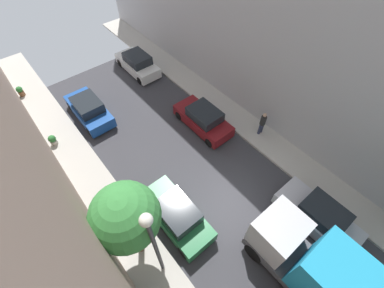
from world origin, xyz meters
The scene contains 14 objects.
ground centered at (0.00, 0.00, 0.00)m, with size 32.00×32.00×0.00m, color #38383D.
sidewalk_left centered at (-5.00, 0.00, 0.07)m, with size 2.00×44.00×0.15m, color #B7B2A8.
sidewalk_right centered at (5.00, 0.00, 0.07)m, with size 2.00×44.00×0.15m, color #B7B2A8.
parked_car_left_2 centered at (-2.70, 0.94, 0.72)m, with size 1.78×4.20×1.57m.
parked_car_left_3 centered at (-2.70, 10.72, 0.72)m, with size 1.78×4.20×1.57m.
parked_car_right_0 centered at (2.70, -3.63, 0.72)m, with size 1.78×4.20×1.57m.
parked_car_right_1 centered at (2.70, 5.07, 0.72)m, with size 1.78×4.20×1.57m.
parked_car_right_2 centered at (2.70, 13.13, 0.72)m, with size 1.78×4.20×1.57m.
delivery_truck centered at (0.00, -5.51, 1.79)m, with size 2.26×6.60×3.38m.
pedestrian centered at (5.12, 2.17, 1.07)m, with size 0.40×0.36×1.72m.
street_tree_0 centered at (-4.91, 0.86, 3.98)m, with size 2.66×2.66×5.19m.
potted_plant_0 centered at (-5.63, 9.88, 0.52)m, with size 0.46×0.46×0.71m.
potted_plant_3 centered at (-5.70, 15.98, 0.55)m, with size 0.44×0.44×0.76m.
lamp_post centered at (-4.60, -0.45, 3.92)m, with size 0.44×0.44×5.76m.
Camera 1 is at (-5.43, -3.56, 12.96)m, focal length 24.07 mm.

